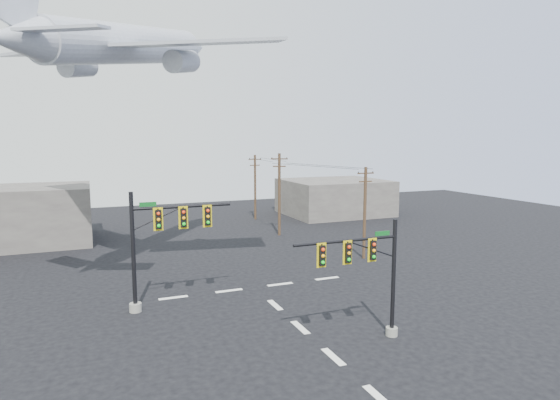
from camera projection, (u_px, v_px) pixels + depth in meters
name	position (u px, v px, depth m)	size (l,w,h in m)	color
ground	(333.00, 357.00, 23.59)	(120.00, 120.00, 0.00)	black
lane_markings	(291.00, 319.00, 28.48)	(14.00, 21.20, 0.01)	white
signal_mast_near	(371.00, 274.00, 25.05)	(6.37, 0.73, 6.61)	gray
signal_mast_far	(159.00, 243.00, 29.74)	(6.69, 0.85, 7.69)	gray
utility_pole_a	(365.00, 211.00, 42.51)	(1.68, 0.28, 8.41)	#48331F
utility_pole_b	(279.00, 193.00, 52.81)	(1.80, 0.82, 9.33)	#48331F
utility_pole_c	(255.00, 186.00, 63.36)	(1.80, 0.30, 8.79)	#48331F
power_lines	(291.00, 163.00, 51.99)	(4.88, 23.69, 0.20)	black
airliner	(129.00, 45.00, 35.06)	(21.20, 22.90, 6.92)	silver
building_right	(334.00, 197.00, 68.23)	(14.00, 12.00, 5.00)	slate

